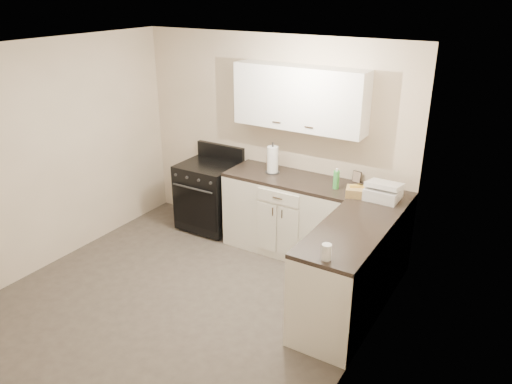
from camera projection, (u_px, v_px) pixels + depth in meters
The scene contains 21 objects.
floor at pixel (185, 299), 5.14m from camera, with size 3.60×3.60×0.00m, color #473F38.
ceiling at pixel (169, 50), 4.18m from camera, with size 3.60×3.60×0.00m, color white.
wall_back at pixel (272, 140), 6.08m from camera, with size 3.60×3.60×0.00m, color beige.
wall_right at pixel (362, 234), 3.80m from camera, with size 3.60×3.60×0.00m, color beige.
wall_left at pixel (51, 156), 5.52m from camera, with size 3.60×3.60×0.00m, color beige.
wall_front at pixel (0, 277), 3.24m from camera, with size 3.60×3.60×0.00m, color beige.
base_cabinets_back at pixel (290, 216), 5.95m from camera, with size 1.55×0.60×0.90m, color white.
base_cabinets_right at pixel (356, 264), 4.93m from camera, with size 0.60×1.90×0.90m, color white.
countertop_back at pixel (291, 179), 5.77m from camera, with size 1.55×0.60×0.04m, color black.
countertop_right at pixel (360, 222), 4.74m from camera, with size 0.60×1.90×0.04m, color black.
upper_cabinets at pixel (300, 98), 5.53m from camera, with size 1.55×0.30×0.70m, color white.
stove at pixel (209, 196), 6.49m from camera, with size 0.71×0.61×0.86m, color black.
knife_block at pixel (271, 163), 5.96m from camera, with size 0.09×0.08×0.19m, color tan.
paper_towel at pixel (273, 160), 5.86m from camera, with size 0.13×0.13×0.32m, color white.
soap_bottle at pixel (336, 180), 5.42m from camera, with size 0.07×0.07×0.20m, color green.
picture_frame at pixel (357, 177), 5.61m from camera, with size 0.10×0.01×0.13m, color black.
wicker_basket at pixel (359, 192), 5.24m from camera, with size 0.28×0.19×0.09m, color tan.
countertop_grill at pixel (383, 193), 5.17m from camera, with size 0.34×0.32×0.12m, color white.
glass_jar at pixel (326, 252), 4.03m from camera, with size 0.08×0.08×0.14m, color silver.
oven_mitt_near at pixel (309, 268), 4.72m from camera, with size 0.02×0.15×0.26m, color black.
oven_mitt_far at pixel (316, 267), 4.89m from camera, with size 0.02×0.14×0.25m, color black.
Camera 1 is at (2.86, -3.31, 3.01)m, focal length 35.00 mm.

